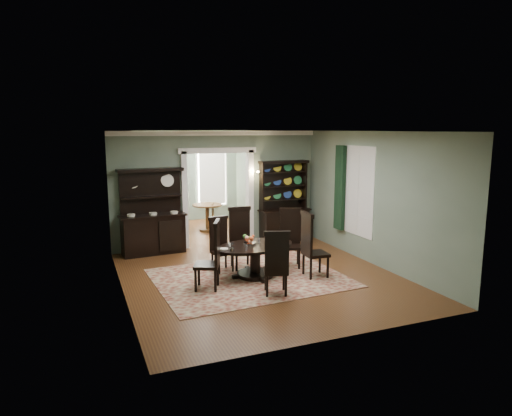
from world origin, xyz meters
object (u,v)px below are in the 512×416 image
at_px(welsh_dresser, 284,212).
at_px(dining_table, 255,255).
at_px(sideboard, 153,224).
at_px(parlor_table, 207,214).

bearing_deg(welsh_dresser, dining_table, -127.95).
xyz_separation_m(dining_table, sideboard, (-1.67, 2.64, 0.26)).
relative_size(dining_table, parlor_table, 2.16).
height_order(sideboard, welsh_dresser, welsh_dresser).
distance_m(dining_table, parlor_table, 4.58).
relative_size(dining_table, sideboard, 0.90).
bearing_deg(dining_table, sideboard, 111.04).
height_order(dining_table, parlor_table, parlor_table).
distance_m(dining_table, sideboard, 3.14).
xyz_separation_m(sideboard, welsh_dresser, (3.57, 0.01, 0.06)).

